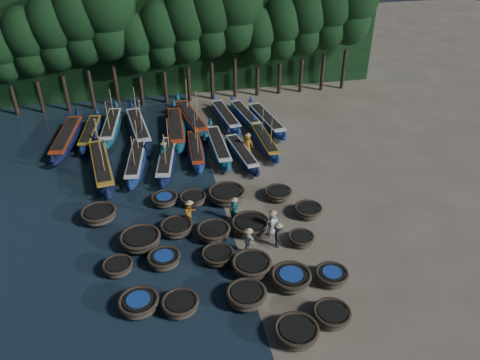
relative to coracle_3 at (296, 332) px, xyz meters
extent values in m
plane|color=gray|center=(-1.31, 10.02, -0.43)|extent=(120.00, 120.00, 0.00)
cube|color=black|center=(-1.31, 33.52, 4.57)|extent=(40.00, 3.00, 10.00)
ellipsoid|color=#4C402F|center=(0.00, 0.00, -0.09)|extent=(2.59, 2.59, 0.67)
torus|color=#3C3023|center=(0.00, 0.00, 0.22)|extent=(2.13, 2.13, 0.20)
cylinder|color=black|center=(0.00, 0.00, 0.26)|extent=(1.62, 1.62, 0.06)
ellipsoid|color=#4C402F|center=(2.00, 0.64, -0.11)|extent=(2.28, 2.28, 0.63)
torus|color=#3C3023|center=(2.00, 0.64, 0.19)|extent=(1.89, 1.89, 0.19)
cylinder|color=black|center=(2.00, 0.64, 0.23)|extent=(1.43, 1.43, 0.06)
ellipsoid|color=#4C402F|center=(-7.06, 3.34, -0.09)|extent=(2.24, 2.24, 0.68)
torus|color=#3C3023|center=(-7.06, 3.34, 0.23)|extent=(2.05, 2.05, 0.20)
cylinder|color=black|center=(-7.06, 3.34, 0.27)|extent=(1.55, 1.55, 0.06)
cylinder|color=navy|center=(-7.06, 3.34, 0.31)|extent=(1.19, 1.19, 0.04)
ellipsoid|color=#4C402F|center=(-5.07, 2.85, -0.10)|extent=(2.29, 2.29, 0.66)
torus|color=#3C3023|center=(-5.07, 2.85, 0.21)|extent=(1.90, 1.90, 0.20)
cylinder|color=black|center=(-5.07, 2.85, 0.25)|extent=(1.43, 1.43, 0.06)
ellipsoid|color=#4C402F|center=(-1.76, 2.67, -0.06)|extent=(2.49, 2.49, 0.74)
torus|color=#3C3023|center=(-1.76, 2.67, 0.29)|extent=(2.09, 2.09, 0.22)
cylinder|color=black|center=(-1.76, 2.67, 0.34)|extent=(1.56, 1.56, 0.07)
ellipsoid|color=#4C402F|center=(0.82, 3.40, -0.07)|extent=(2.64, 2.64, 0.71)
torus|color=#3C3023|center=(0.82, 3.40, 0.26)|extent=(2.18, 2.18, 0.21)
cylinder|color=black|center=(0.82, 3.40, 0.30)|extent=(1.65, 1.65, 0.06)
cylinder|color=navy|center=(0.82, 3.40, 0.34)|extent=(1.27, 1.27, 0.04)
ellipsoid|color=#4C402F|center=(3.00, 3.16, -0.11)|extent=(1.93, 1.93, 0.64)
torus|color=#3C3023|center=(3.00, 3.16, 0.20)|extent=(1.81, 1.81, 0.19)
cylinder|color=black|center=(3.00, 3.16, 0.24)|extent=(1.36, 1.36, 0.06)
cylinder|color=navy|center=(3.00, 3.16, 0.27)|extent=(1.04, 1.04, 0.04)
ellipsoid|color=#4C402F|center=(-8.09, 6.34, -0.13)|extent=(2.03, 2.03, 0.59)
torus|color=#3C3023|center=(-8.09, 6.34, 0.14)|extent=(1.70, 1.70, 0.18)
cylinder|color=black|center=(-8.09, 6.34, 0.18)|extent=(1.27, 1.27, 0.05)
ellipsoid|color=#4C402F|center=(-5.59, 6.39, -0.11)|extent=(1.84, 1.84, 0.63)
torus|color=#3C3023|center=(-5.59, 6.39, 0.19)|extent=(1.88, 1.88, 0.19)
cylinder|color=black|center=(-5.59, 6.39, 0.23)|extent=(1.42, 1.42, 0.06)
cylinder|color=navy|center=(-5.59, 6.39, 0.26)|extent=(1.09, 1.09, 0.04)
ellipsoid|color=#4C402F|center=(-2.62, 6.11, -0.14)|extent=(1.83, 1.83, 0.57)
torus|color=#3C3023|center=(-2.62, 6.11, 0.13)|extent=(1.86, 1.86, 0.17)
cylinder|color=black|center=(-2.62, 6.11, 0.16)|extent=(1.41, 1.41, 0.05)
ellipsoid|color=#4C402F|center=(-0.98, 4.76, -0.05)|extent=(2.47, 2.47, 0.75)
torus|color=#3C3023|center=(-0.98, 4.76, 0.30)|extent=(2.22, 2.22, 0.23)
cylinder|color=black|center=(-0.98, 4.76, 0.34)|extent=(1.67, 1.67, 0.07)
ellipsoid|color=#4C402F|center=(2.44, 6.52, -0.14)|extent=(1.49, 1.49, 0.56)
torus|color=#3C3023|center=(2.44, 6.52, 0.12)|extent=(1.58, 1.58, 0.17)
cylinder|color=black|center=(2.44, 6.52, 0.15)|extent=(1.19, 1.19, 0.05)
ellipsoid|color=#4C402F|center=(-6.80, 8.33, -0.06)|extent=(2.44, 2.44, 0.72)
torus|color=#3C3023|center=(-6.80, 8.33, 0.27)|extent=(2.42, 2.42, 0.22)
cylinder|color=black|center=(-6.80, 8.33, 0.32)|extent=(1.85, 1.85, 0.07)
ellipsoid|color=#4C402F|center=(-4.62, 9.11, -0.11)|extent=(2.26, 2.26, 0.63)
torus|color=#3C3023|center=(-4.62, 9.11, 0.19)|extent=(2.01, 2.01, 0.19)
cylinder|color=black|center=(-4.62, 9.11, 0.23)|extent=(1.52, 1.52, 0.06)
ellipsoid|color=#4C402F|center=(-2.50, 8.14, -0.07)|extent=(2.21, 2.21, 0.70)
torus|color=#3C3023|center=(-2.50, 8.14, 0.26)|extent=(2.06, 2.06, 0.21)
cylinder|color=black|center=(-2.50, 8.14, 0.30)|extent=(1.55, 1.55, 0.06)
ellipsoid|color=#4C402F|center=(-0.19, 8.34, -0.08)|extent=(2.41, 2.41, 0.69)
torus|color=#3C3023|center=(-0.19, 8.34, 0.25)|extent=(2.39, 2.39, 0.21)
cylinder|color=black|center=(-0.19, 8.34, 0.29)|extent=(1.83, 1.83, 0.06)
ellipsoid|color=#4C402F|center=(3.80, 9.12, -0.12)|extent=(2.10, 2.10, 0.61)
torus|color=#3C3023|center=(3.80, 9.12, 0.16)|extent=(1.83, 1.83, 0.18)
cylinder|color=black|center=(3.80, 9.12, 0.20)|extent=(1.38, 1.38, 0.06)
ellipsoid|color=#4C402F|center=(-9.27, 11.42, -0.07)|extent=(2.61, 2.61, 0.71)
torus|color=#3C3023|center=(-9.27, 11.42, 0.27)|extent=(2.25, 2.25, 0.22)
cylinder|color=black|center=(-9.27, 11.42, 0.31)|extent=(1.71, 1.71, 0.06)
ellipsoid|color=#4C402F|center=(-5.09, 12.38, -0.14)|extent=(1.73, 1.73, 0.57)
torus|color=#3C3023|center=(-5.09, 12.38, 0.13)|extent=(1.79, 1.79, 0.17)
cylinder|color=black|center=(-5.09, 12.38, 0.16)|extent=(1.36, 1.36, 0.05)
cylinder|color=navy|center=(-5.09, 12.38, 0.20)|extent=(1.05, 1.05, 0.03)
ellipsoid|color=#4C402F|center=(-3.25, 12.03, -0.12)|extent=(1.90, 1.90, 0.61)
torus|color=#3C3023|center=(-3.25, 12.03, 0.16)|extent=(1.81, 1.81, 0.18)
cylinder|color=black|center=(-3.25, 12.03, 0.20)|extent=(1.36, 1.36, 0.06)
ellipsoid|color=#4C402F|center=(-0.98, 11.90, -0.05)|extent=(2.80, 2.80, 0.75)
torus|color=#3C3023|center=(-0.98, 11.90, 0.30)|extent=(2.53, 2.53, 0.23)
cylinder|color=black|center=(-0.98, 11.90, 0.34)|extent=(1.93, 1.93, 0.07)
ellipsoid|color=#4C402F|center=(2.49, 11.45, -0.14)|extent=(2.29, 2.29, 0.58)
torus|color=#3C3023|center=(2.49, 11.45, 0.13)|extent=(1.88, 1.88, 0.17)
cylinder|color=black|center=(2.49, 11.45, 0.17)|extent=(1.43, 1.43, 0.05)
ellipsoid|color=#0E1636|center=(-9.25, 17.29, 0.13)|extent=(2.76, 9.06, 1.12)
cone|color=#0E1636|center=(-9.82, 21.61, 0.86)|extent=(0.49, 0.49, 0.67)
cone|color=#0E1636|center=(-8.68, 12.98, 0.80)|extent=(0.49, 0.49, 0.56)
cube|color=#BA8B22|center=(-9.25, 17.29, 0.60)|extent=(2.06, 7.01, 0.13)
cube|color=black|center=(-9.25, 17.29, 0.69)|extent=(1.65, 6.09, 0.11)
cylinder|color=#997F4C|center=(-9.32, 18.64, 1.92)|extent=(0.08, 0.27, 3.12)
cylinder|color=#997F4C|center=(-8.92, 15.65, 1.92)|extent=(0.08, 0.27, 3.12)
plane|color=red|center=(-8.76, 15.67, 3.28)|extent=(0.00, 0.39, 0.39)
ellipsoid|color=navy|center=(-6.76, 17.68, 0.06)|extent=(2.42, 7.87, 0.97)
cone|color=navy|center=(-6.25, 21.43, 0.69)|extent=(0.43, 0.43, 0.58)
cone|color=navy|center=(-7.26, 13.93, 0.64)|extent=(0.43, 0.43, 0.48)
cube|color=silver|center=(-6.76, 17.68, 0.47)|extent=(1.82, 6.09, 0.12)
cube|color=black|center=(-6.76, 17.68, 0.54)|extent=(1.45, 5.29, 0.10)
cylinder|color=#997F4C|center=(-6.50, 18.82, 1.61)|extent=(0.07, 0.23, 2.71)
cylinder|color=#997F4C|center=(-6.85, 16.23, 1.61)|extent=(0.07, 0.23, 2.71)
plane|color=red|center=(-6.71, 16.21, 2.79)|extent=(0.00, 0.34, 0.34)
ellipsoid|color=#0E1636|center=(-4.50, 17.41, 0.06)|extent=(2.71, 7.97, 0.98)
cone|color=#0E1636|center=(-3.86, 21.18, 0.70)|extent=(0.43, 0.43, 0.59)
cone|color=#0E1636|center=(-5.15, 13.64, 0.65)|extent=(0.43, 0.43, 0.49)
cube|color=silver|center=(-4.50, 17.41, 0.48)|extent=(2.04, 6.16, 0.12)
cube|color=black|center=(-4.50, 17.41, 0.55)|extent=(1.64, 5.35, 0.10)
cylinder|color=#997F4C|center=(-4.21, 18.55, 1.63)|extent=(0.07, 0.23, 2.74)
cylinder|color=#997F4C|center=(-4.65, 15.95, 1.63)|extent=(0.07, 0.23, 2.74)
plane|color=red|center=(-4.51, 15.92, 2.83)|extent=(0.00, 0.34, 0.34)
ellipsoid|color=navy|center=(-2.14, 18.59, 0.02)|extent=(1.67, 7.15, 0.89)
cone|color=navy|center=(-1.95, 22.04, 0.59)|extent=(0.39, 0.39, 0.53)
cone|color=navy|center=(-2.33, 15.14, 0.55)|extent=(0.39, 0.39, 0.44)
cube|color=#AC3415|center=(-2.14, 18.59, 0.39)|extent=(1.23, 5.54, 0.11)
cube|color=black|center=(-2.14, 18.59, 0.46)|extent=(0.95, 4.82, 0.09)
cylinder|color=#997F4C|center=(-2.00, 19.65, 1.44)|extent=(0.06, 0.21, 2.48)
cylinder|color=#997F4C|center=(-2.13, 17.26, 1.44)|extent=(0.06, 0.21, 2.48)
plane|color=red|center=(-2.00, 17.25, 2.52)|extent=(0.00, 0.31, 0.31)
ellipsoid|color=#10575F|center=(-0.33, 18.67, 0.06)|extent=(1.45, 7.79, 0.97)
cone|color=#10575F|center=(-0.35, 22.46, 0.69)|extent=(0.43, 0.43, 0.58)
cone|color=#10575F|center=(-0.31, 14.87, 0.64)|extent=(0.43, 0.43, 0.49)
cube|color=silver|center=(-0.33, 18.67, 0.47)|extent=(1.06, 6.04, 0.12)
cube|color=black|center=(-0.33, 18.67, 0.55)|extent=(0.79, 5.26, 0.10)
ellipsoid|color=#0E1636|center=(1.26, 17.27, 0.02)|extent=(2.07, 7.17, 0.88)
cone|color=#0E1636|center=(0.87, 20.69, 0.59)|extent=(0.39, 0.39, 0.53)
cone|color=#0E1636|center=(1.65, 13.84, 0.55)|extent=(0.39, 0.39, 0.44)
cube|color=silver|center=(1.26, 17.27, 0.39)|extent=(1.54, 5.55, 0.11)
cube|color=black|center=(1.26, 17.27, 0.46)|extent=(1.23, 4.82, 0.09)
ellipsoid|color=navy|center=(3.52, 18.82, 0.02)|extent=(1.41, 7.20, 0.90)
cone|color=navy|center=(3.46, 22.32, 0.61)|extent=(0.39, 0.39, 0.54)
cone|color=navy|center=(3.58, 15.32, 0.56)|extent=(0.39, 0.39, 0.45)
cube|color=#BA8B22|center=(3.52, 18.82, 0.40)|extent=(1.04, 5.58, 0.11)
cube|color=black|center=(3.52, 18.82, 0.47)|extent=(0.78, 4.85, 0.09)
cylinder|color=#997F4C|center=(3.59, 19.90, 1.46)|extent=(0.06, 0.21, 2.51)
cylinder|color=#997F4C|center=(3.63, 17.48, 1.46)|extent=(0.06, 0.21, 2.51)
plane|color=red|center=(3.76, 17.48, 2.55)|extent=(0.00, 0.31, 0.31)
ellipsoid|color=#0E1636|center=(-12.16, 22.63, 0.12)|extent=(2.75, 8.90, 1.10)
cone|color=#0E1636|center=(-11.58, 26.87, 0.83)|extent=(0.48, 0.48, 0.66)
cone|color=#0E1636|center=(-12.74, 18.40, 0.78)|extent=(0.48, 0.48, 0.55)
cube|color=#AC3415|center=(-12.16, 22.63, 0.58)|extent=(2.06, 6.89, 0.13)
cube|color=black|center=(-12.16, 22.63, 0.67)|extent=(1.65, 5.98, 0.11)
ellipsoid|color=navy|center=(-10.38, 23.44, 0.03)|extent=(2.20, 7.40, 0.91)
cone|color=navy|center=(-9.94, 26.97, 0.62)|extent=(0.40, 0.40, 0.55)
cone|color=navy|center=(-10.82, 19.91, 0.58)|extent=(0.40, 0.40, 0.46)
cube|color=#BA8B22|center=(-10.38, 23.44, 0.41)|extent=(1.65, 5.72, 0.11)
cube|color=black|center=(-10.38, 23.44, 0.49)|extent=(1.31, 4.97, 0.09)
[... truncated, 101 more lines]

